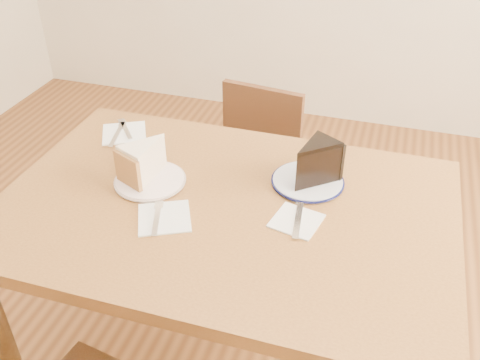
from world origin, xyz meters
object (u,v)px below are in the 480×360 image
plate_navy (308,181)px  plate_cream (150,181)px  table (225,233)px  chair_far (249,180)px  chocolate_cake (312,166)px  carrot_cake (148,160)px

plate_navy → plate_cream: bearing=-163.3°
plate_navy → table: bearing=-140.0°
chair_far → plate_cream: bearing=84.2°
plate_cream → chocolate_cake: size_ratio=1.46×
plate_cream → carrot_cake: size_ratio=1.44×
chair_far → plate_navy: (0.29, -0.42, 0.33)m
table → plate_navy: plate_navy is taller
table → chocolate_cake: bearing=36.7°
chair_far → plate_navy: size_ratio=3.95×
plate_cream → table: bearing=-8.5°
plate_cream → chocolate_cake: bearing=15.0°
table → plate_navy: (0.19, 0.16, 0.10)m
chair_far → plate_navy: bearing=132.7°
carrot_cake → plate_cream: bearing=-37.0°
plate_cream → carrot_cake: 0.06m
chair_far → carrot_cake: (-0.14, -0.52, 0.38)m
table → carrot_cake: 0.29m
chocolate_cake → plate_cream: bearing=46.0°
chair_far → chocolate_cake: size_ratio=5.84×
table → plate_cream: bearing=171.5°
table → chair_far: size_ratio=1.56×
chocolate_cake → chair_far: bearing=-23.8°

